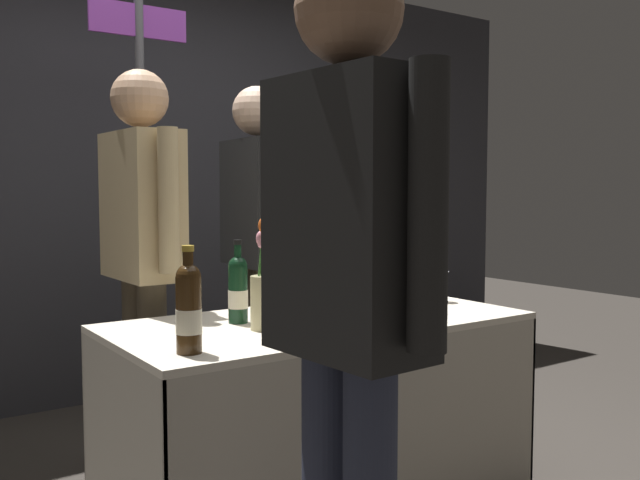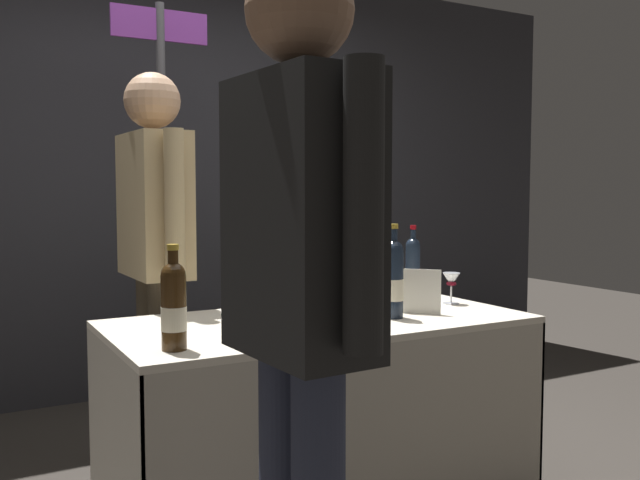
{
  "view_description": "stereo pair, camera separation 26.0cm",
  "coord_description": "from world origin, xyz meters",
  "px_view_note": "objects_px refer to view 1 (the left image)",
  "views": [
    {
      "loc": [
        -1.48,
        -2.13,
        1.25
      ],
      "look_at": [
        0.0,
        0.0,
        1.05
      ],
      "focal_mm": 38.75,
      "sensor_mm": 36.0,
      "label": 1
    },
    {
      "loc": [
        -1.26,
        -2.27,
        1.25
      ],
      "look_at": [
        0.0,
        0.0,
        1.05
      ],
      "focal_mm": 38.75,
      "sensor_mm": 36.0,
      "label": 2
    }
  ],
  "objects_px": {
    "flower_vase": "(263,296)",
    "taster_foreground_right": "(348,274)",
    "featured_wine_bottle": "(392,277)",
    "wine_glass_mid": "(273,295)",
    "vendor_presenter": "(258,226)",
    "display_bottle_0": "(297,300)",
    "wine_glass_near_taster": "(321,300)",
    "booth_signpost": "(142,179)",
    "tasting_table": "(320,378)",
    "wine_glass_near_vendor": "(440,279)"
  },
  "relations": [
    {
      "from": "booth_signpost",
      "to": "wine_glass_near_vendor",
      "type": "bearing_deg",
      "value": -50.41
    },
    {
      "from": "featured_wine_bottle",
      "to": "booth_signpost",
      "type": "xyz_separation_m",
      "value": [
        -0.52,
        1.27,
        0.39
      ]
    },
    {
      "from": "taster_foreground_right",
      "to": "booth_signpost",
      "type": "height_order",
      "value": "booth_signpost"
    },
    {
      "from": "vendor_presenter",
      "to": "flower_vase",
      "type": "bearing_deg",
      "value": -23.66
    },
    {
      "from": "tasting_table",
      "to": "flower_vase",
      "type": "distance_m",
      "value": 0.45
    },
    {
      "from": "featured_wine_bottle",
      "to": "wine_glass_near_taster",
      "type": "distance_m",
      "value": 0.41
    },
    {
      "from": "flower_vase",
      "to": "display_bottle_0",
      "type": "bearing_deg",
      "value": -81.36
    },
    {
      "from": "display_bottle_0",
      "to": "wine_glass_near_taster",
      "type": "bearing_deg",
      "value": 10.08
    },
    {
      "from": "wine_glass_near_vendor",
      "to": "tasting_table",
      "type": "bearing_deg",
      "value": -177.87
    },
    {
      "from": "wine_glass_near_vendor",
      "to": "wine_glass_mid",
      "type": "distance_m",
      "value": 0.81
    },
    {
      "from": "flower_vase",
      "to": "taster_foreground_right",
      "type": "relative_size",
      "value": 0.22
    },
    {
      "from": "tasting_table",
      "to": "taster_foreground_right",
      "type": "xyz_separation_m",
      "value": [
        -0.56,
        -0.92,
        0.53
      ]
    },
    {
      "from": "tasting_table",
      "to": "taster_foreground_right",
      "type": "height_order",
      "value": "taster_foreground_right"
    },
    {
      "from": "wine_glass_near_taster",
      "to": "flower_vase",
      "type": "height_order",
      "value": "flower_vase"
    },
    {
      "from": "vendor_presenter",
      "to": "taster_foreground_right",
      "type": "relative_size",
      "value": 0.99
    },
    {
      "from": "wine_glass_near_taster",
      "to": "taster_foreground_right",
      "type": "xyz_separation_m",
      "value": [
        -0.41,
        -0.7,
        0.19
      ]
    },
    {
      "from": "tasting_table",
      "to": "flower_vase",
      "type": "xyz_separation_m",
      "value": [
        -0.28,
        -0.06,
        0.35
      ]
    },
    {
      "from": "wine_glass_near_taster",
      "to": "booth_signpost",
      "type": "relative_size",
      "value": 0.07
    },
    {
      "from": "featured_wine_bottle",
      "to": "flower_vase",
      "type": "xyz_separation_m",
      "value": [
        -0.53,
        0.06,
        -0.04
      ]
    },
    {
      "from": "wine_glass_mid",
      "to": "flower_vase",
      "type": "relative_size",
      "value": 0.31
    },
    {
      "from": "display_bottle_0",
      "to": "wine_glass_near_vendor",
      "type": "bearing_deg",
      "value": 15.78
    },
    {
      "from": "flower_vase",
      "to": "wine_glass_near_taster",
      "type": "bearing_deg",
      "value": -48.34
    },
    {
      "from": "wine_glass_near_taster",
      "to": "vendor_presenter",
      "type": "height_order",
      "value": "vendor_presenter"
    },
    {
      "from": "wine_glass_mid",
      "to": "vendor_presenter",
      "type": "bearing_deg",
      "value": 64.47
    },
    {
      "from": "wine_glass_near_vendor",
      "to": "taster_foreground_right",
      "type": "xyz_separation_m",
      "value": [
        -1.22,
        -0.94,
        0.2
      ]
    },
    {
      "from": "featured_wine_bottle",
      "to": "booth_signpost",
      "type": "bearing_deg",
      "value": 112.26
    },
    {
      "from": "wine_glass_near_vendor",
      "to": "display_bottle_0",
      "type": "bearing_deg",
      "value": -164.22
    },
    {
      "from": "featured_wine_bottle",
      "to": "taster_foreground_right",
      "type": "xyz_separation_m",
      "value": [
        -0.81,
        -0.79,
        0.15
      ]
    },
    {
      "from": "tasting_table",
      "to": "display_bottle_0",
      "type": "bearing_deg",
      "value": -137.6
    },
    {
      "from": "display_bottle_0",
      "to": "vendor_presenter",
      "type": "bearing_deg",
      "value": 66.75
    },
    {
      "from": "flower_vase",
      "to": "booth_signpost",
      "type": "relative_size",
      "value": 0.18
    },
    {
      "from": "display_bottle_0",
      "to": "taster_foreground_right",
      "type": "bearing_deg",
      "value": -113.94
    },
    {
      "from": "display_bottle_0",
      "to": "wine_glass_near_vendor",
      "type": "height_order",
      "value": "display_bottle_0"
    },
    {
      "from": "vendor_presenter",
      "to": "wine_glass_near_taster",
      "type": "bearing_deg",
      "value": -13.42
    },
    {
      "from": "taster_foreground_right",
      "to": "flower_vase",
      "type": "bearing_deg",
      "value": -21.49
    },
    {
      "from": "wine_glass_mid",
      "to": "featured_wine_bottle",
      "type": "bearing_deg",
      "value": -28.7
    },
    {
      "from": "vendor_presenter",
      "to": "wine_glass_near_vendor",
      "type": "bearing_deg",
      "value": 34.71
    },
    {
      "from": "wine_glass_near_taster",
      "to": "vendor_presenter",
      "type": "bearing_deg",
      "value": 71.69
    },
    {
      "from": "wine_glass_mid",
      "to": "vendor_presenter",
      "type": "height_order",
      "value": "vendor_presenter"
    },
    {
      "from": "display_bottle_0",
      "to": "wine_glass_near_taster",
      "type": "distance_m",
      "value": 0.11
    },
    {
      "from": "booth_signpost",
      "to": "wine_glass_mid",
      "type": "bearing_deg",
      "value": -83.55
    },
    {
      "from": "display_bottle_0",
      "to": "vendor_presenter",
      "type": "relative_size",
      "value": 0.17
    },
    {
      "from": "wine_glass_mid",
      "to": "vendor_presenter",
      "type": "xyz_separation_m",
      "value": [
        0.35,
        0.73,
        0.22
      ]
    },
    {
      "from": "display_bottle_0",
      "to": "wine_glass_mid",
      "type": "height_order",
      "value": "display_bottle_0"
    },
    {
      "from": "tasting_table",
      "to": "taster_foreground_right",
      "type": "relative_size",
      "value": 0.9
    },
    {
      "from": "taster_foreground_right",
      "to": "booth_signpost",
      "type": "bearing_deg",
      "value": -11.66
    },
    {
      "from": "featured_wine_bottle",
      "to": "taster_foreground_right",
      "type": "relative_size",
      "value": 0.21
    },
    {
      "from": "flower_vase",
      "to": "booth_signpost",
      "type": "height_order",
      "value": "booth_signpost"
    },
    {
      "from": "wine_glass_near_vendor",
      "to": "wine_glass_mid",
      "type": "bearing_deg",
      "value": 174.88
    },
    {
      "from": "vendor_presenter",
      "to": "display_bottle_0",
      "type": "bearing_deg",
      "value": -18.36
    }
  ]
}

